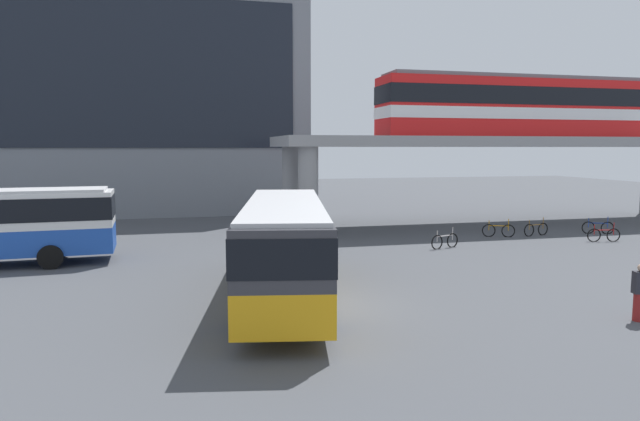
{
  "coord_description": "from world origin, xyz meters",
  "views": [
    {
      "loc": [
        -4.37,
        -16.28,
        4.95
      ],
      "look_at": [
        1.35,
        7.35,
        2.2
      ],
      "focal_mm": 31.1,
      "sensor_mm": 36.0,
      "label": 1
    }
  ],
  "objects": [
    {
      "name": "station_building",
      "position": [
        -8.89,
        31.5,
        9.18
      ],
      "size": [
        27.24,
        14.84,
        18.35
      ],
      "color": "slate",
      "rests_on": "ground_plane"
    },
    {
      "name": "bicycle_brown",
      "position": [
        14.86,
        11.02,
        0.36
      ],
      "size": [
        1.77,
        0.41,
        1.04
      ],
      "color": "black",
      "rests_on": "ground_plane"
    },
    {
      "name": "bicycle_red",
      "position": [
        17.11,
        8.39,
        0.36
      ],
      "size": [
        1.76,
        0.42,
        1.04
      ],
      "color": "black",
      "rests_on": "ground_plane"
    },
    {
      "name": "ground_plane",
      "position": [
        0.0,
        10.0,
        0.0
      ],
      "size": [
        120.0,
        120.0,
        0.0
      ],
      "primitive_type": "plane",
      "color": "#47494F"
    },
    {
      "name": "train",
      "position": [
        16.38,
        15.59,
        7.59
      ],
      "size": [
        18.41,
        2.96,
        3.84
      ],
      "color": "red",
      "rests_on": "elevated_platform"
    },
    {
      "name": "pedestrian_near_building",
      "position": [
        8.19,
        -3.39,
        0.78
      ],
      "size": [
        0.45,
        0.35,
        1.67
      ],
      "color": "maroon",
      "rests_on": "ground_plane"
    },
    {
      "name": "bicycle_blue",
      "position": [
        18.78,
        10.8,
        0.36
      ],
      "size": [
        1.69,
        0.7,
        1.04
      ],
      "color": "black",
      "rests_on": "ground_plane"
    },
    {
      "name": "elevated_platform",
      "position": [
        15.7,
        15.59,
        4.85
      ],
      "size": [
        29.66,
        6.69,
        5.62
      ],
      "color": "gray",
      "rests_on": "ground_plane"
    },
    {
      "name": "bicycle_silver",
      "position": [
        8.03,
        8.6,
        0.36
      ],
      "size": [
        1.72,
        0.63,
        1.04
      ],
      "color": "black",
      "rests_on": "ground_plane"
    },
    {
      "name": "bicycle_orange",
      "position": [
        12.56,
        11.15,
        0.36
      ],
      "size": [
        1.67,
        0.75,
        1.04
      ],
      "color": "black",
      "rests_on": "ground_plane"
    },
    {
      "name": "bus_main",
      "position": [
        -1.3,
        1.35,
        1.99
      ],
      "size": [
        4.5,
        11.32,
        3.22
      ],
      "color": "orange",
      "rests_on": "ground_plane"
    }
  ]
}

